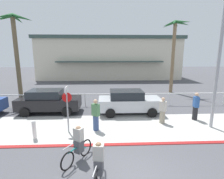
{
  "coord_description": "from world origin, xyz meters",
  "views": [
    {
      "loc": [
        -0.74,
        -5.45,
        4.27
      ],
      "look_at": [
        -0.24,
        6.0,
        1.9
      ],
      "focal_mm": 28.25,
      "sensor_mm": 36.0,
      "label": 1
    }
  ],
  "objects_px": {
    "bollard_0": "(34,130)",
    "streetlight_curb": "(222,53)",
    "cyclist_teal_1": "(78,145)",
    "stop_sign_bike_lane": "(67,103)",
    "car_silver_2": "(129,102)",
    "palm_tree_2": "(174,41)",
    "cyclist_black_0": "(98,165)",
    "pedestrian_2": "(96,116)",
    "car_black_1": "(49,101)",
    "pedestrian_1": "(196,107)",
    "pedestrian_0": "(163,111)",
    "palm_tree_1": "(15,36)"
  },
  "relations": [
    {
      "from": "bollard_0",
      "to": "streetlight_curb",
      "type": "relative_size",
      "value": 0.13
    },
    {
      "from": "bollard_0",
      "to": "cyclist_teal_1",
      "type": "distance_m",
      "value": 3.14
    },
    {
      "from": "stop_sign_bike_lane",
      "to": "car_silver_2",
      "type": "relative_size",
      "value": 0.58
    },
    {
      "from": "palm_tree_2",
      "to": "cyclist_teal_1",
      "type": "bearing_deg",
      "value": -124.37
    },
    {
      "from": "cyclist_black_0",
      "to": "pedestrian_2",
      "type": "height_order",
      "value": "pedestrian_2"
    },
    {
      "from": "car_black_1",
      "to": "cyclist_black_0",
      "type": "bearing_deg",
      "value": -62.49
    },
    {
      "from": "cyclist_teal_1",
      "to": "pedestrian_1",
      "type": "xyz_separation_m",
      "value": [
        6.93,
        4.15,
        0.16
      ]
    },
    {
      "from": "pedestrian_0",
      "to": "pedestrian_2",
      "type": "bearing_deg",
      "value": -168.15
    },
    {
      "from": "cyclist_black_0",
      "to": "pedestrian_2",
      "type": "relative_size",
      "value": 1.0
    },
    {
      "from": "cyclist_black_0",
      "to": "car_black_1",
      "type": "bearing_deg",
      "value": 117.51
    },
    {
      "from": "car_silver_2",
      "to": "pedestrian_2",
      "type": "bearing_deg",
      "value": -129.03
    },
    {
      "from": "cyclist_black_0",
      "to": "pedestrian_0",
      "type": "distance_m",
      "value": 6.29
    },
    {
      "from": "stop_sign_bike_lane",
      "to": "streetlight_curb",
      "type": "distance_m",
      "value": 8.61
    },
    {
      "from": "palm_tree_1",
      "to": "car_black_1",
      "type": "height_order",
      "value": "palm_tree_1"
    },
    {
      "from": "stop_sign_bike_lane",
      "to": "streetlight_curb",
      "type": "height_order",
      "value": "streetlight_curb"
    },
    {
      "from": "stop_sign_bike_lane",
      "to": "pedestrian_1",
      "type": "relative_size",
      "value": 1.41
    },
    {
      "from": "cyclist_black_0",
      "to": "palm_tree_2",
      "type": "bearing_deg",
      "value": 60.96
    },
    {
      "from": "cyclist_black_0",
      "to": "pedestrian_1",
      "type": "height_order",
      "value": "pedestrian_1"
    },
    {
      "from": "car_black_1",
      "to": "car_silver_2",
      "type": "height_order",
      "value": "same"
    },
    {
      "from": "bollard_0",
      "to": "car_silver_2",
      "type": "xyz_separation_m",
      "value": [
        5.28,
        3.67,
        0.35
      ]
    },
    {
      "from": "cyclist_teal_1",
      "to": "car_silver_2",
      "type": "bearing_deg",
      "value": 63.37
    },
    {
      "from": "car_silver_2",
      "to": "pedestrian_0",
      "type": "bearing_deg",
      "value": -46.19
    },
    {
      "from": "palm_tree_2",
      "to": "car_silver_2",
      "type": "relative_size",
      "value": 1.73
    },
    {
      "from": "car_black_1",
      "to": "cyclist_teal_1",
      "type": "relative_size",
      "value": 2.8
    },
    {
      "from": "cyclist_teal_1",
      "to": "pedestrian_2",
      "type": "relative_size",
      "value": 0.87
    },
    {
      "from": "pedestrian_0",
      "to": "pedestrian_2",
      "type": "height_order",
      "value": "pedestrian_2"
    },
    {
      "from": "car_silver_2",
      "to": "pedestrian_1",
      "type": "height_order",
      "value": "pedestrian_1"
    },
    {
      "from": "bollard_0",
      "to": "pedestrian_0",
      "type": "bearing_deg",
      "value": 13.97
    },
    {
      "from": "palm_tree_2",
      "to": "car_silver_2",
      "type": "distance_m",
      "value": 9.97
    },
    {
      "from": "bollard_0",
      "to": "pedestrian_1",
      "type": "relative_size",
      "value": 0.55
    },
    {
      "from": "car_black_1",
      "to": "pedestrian_0",
      "type": "distance_m",
      "value": 7.97
    },
    {
      "from": "pedestrian_0",
      "to": "pedestrian_1",
      "type": "height_order",
      "value": "pedestrian_1"
    },
    {
      "from": "palm_tree_2",
      "to": "streetlight_curb",
      "type": "bearing_deg",
      "value": -96.89
    },
    {
      "from": "stop_sign_bike_lane",
      "to": "cyclist_teal_1",
      "type": "height_order",
      "value": "stop_sign_bike_lane"
    },
    {
      "from": "streetlight_curb",
      "to": "pedestrian_0",
      "type": "bearing_deg",
      "value": 159.81
    },
    {
      "from": "car_black_1",
      "to": "cyclist_black_0",
      "type": "height_order",
      "value": "car_black_1"
    },
    {
      "from": "car_silver_2",
      "to": "pedestrian_2",
      "type": "relative_size",
      "value": 2.44
    },
    {
      "from": "palm_tree_1",
      "to": "car_black_1",
      "type": "relative_size",
      "value": 1.71
    },
    {
      "from": "cyclist_black_0",
      "to": "pedestrian_2",
      "type": "distance_m",
      "value": 4.19
    },
    {
      "from": "palm_tree_1",
      "to": "car_black_1",
      "type": "bearing_deg",
      "value": -43.98
    },
    {
      "from": "bollard_0",
      "to": "cyclist_black_0",
      "type": "xyz_separation_m",
      "value": [
        3.33,
        -3.26,
        0.18
      ]
    },
    {
      "from": "bollard_0",
      "to": "palm_tree_1",
      "type": "height_order",
      "value": "palm_tree_1"
    },
    {
      "from": "streetlight_curb",
      "to": "palm_tree_1",
      "type": "relative_size",
      "value": 1.0
    },
    {
      "from": "stop_sign_bike_lane",
      "to": "car_silver_2",
      "type": "xyz_separation_m",
      "value": [
        3.73,
        2.94,
        -0.81
      ]
    },
    {
      "from": "streetlight_curb",
      "to": "palm_tree_2",
      "type": "bearing_deg",
      "value": 83.11
    },
    {
      "from": "palm_tree_1",
      "to": "pedestrian_2",
      "type": "bearing_deg",
      "value": -42.95
    },
    {
      "from": "car_black_1",
      "to": "pedestrian_2",
      "type": "relative_size",
      "value": 2.44
    },
    {
      "from": "stop_sign_bike_lane",
      "to": "streetlight_curb",
      "type": "relative_size",
      "value": 0.34
    },
    {
      "from": "stop_sign_bike_lane",
      "to": "palm_tree_1",
      "type": "relative_size",
      "value": 0.34
    },
    {
      "from": "car_silver_2",
      "to": "cyclist_black_0",
      "type": "distance_m",
      "value": 7.2
    }
  ]
}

